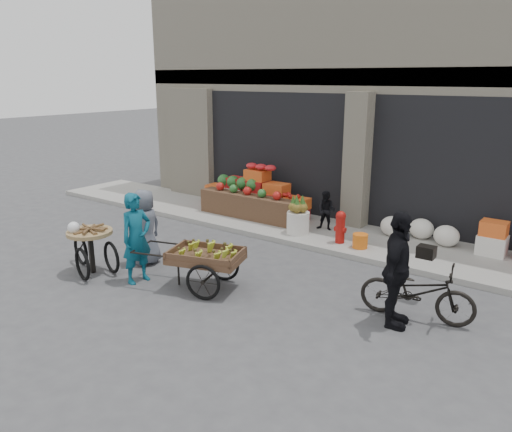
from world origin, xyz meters
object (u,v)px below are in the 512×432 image
Objects in this scene: fire_hydrant at (340,226)px; seated_person at (326,211)px; pineapple_bin at (298,223)px; vendor_woman at (137,238)px; banana_cart at (203,254)px; cyclist at (397,270)px; vendor_grey at (145,227)px; tricycle_cart at (91,244)px; orange_bucket at (360,241)px; bicycle at (417,292)px.

seated_person is (-0.70, 0.65, 0.08)m from fire_hydrant.
vendor_woman is at bearing -104.45° from pineapple_bin.
cyclist is (3.19, 0.67, 0.24)m from banana_cart.
banana_cart is (-0.22, -4.01, 0.06)m from seated_person.
pineapple_bin is 0.73× the size of fire_hydrant.
banana_cart is 1.28m from vendor_woman.
cyclist reaches higher than vendor_grey.
vendor_woman is 1.13× the size of tricycle_cart.
seated_person is at bearing -11.32° from vendor_woman.
tricycle_cart is at bearing -25.50° from vendor_grey.
cyclist is at bearing 28.02° from tricycle_cart.
pineapple_bin is 0.75m from seated_person.
bicycle is at bearing -48.68° from orange_bucket.
fire_hydrant is 0.55m from orange_bucket.
cyclist is at bearing -58.37° from seated_person.
vendor_woman reaches higher than banana_cart.
vendor_grey is (-0.57, 0.70, -0.07)m from vendor_woman.
fire_hydrant is at bearing -52.88° from seated_person.
cyclist is (4.94, 0.44, 0.13)m from vendor_grey.
bicycle is (3.57, -2.34, 0.08)m from pineapple_bin.
banana_cart is at bearing -87.06° from pineapple_bin.
orange_bucket is 2.99m from bicycle.
vendor_grey is at bearing 84.51° from cyclist.
vendor_grey is at bearing 76.76° from tricycle_cart.
seated_person is at bearing 56.31° from pineapple_bin.
seated_person is at bearing 76.36° from tricycle_cart.
fire_hydrant is 0.96m from seated_person.
banana_cart is (-0.92, -3.36, 0.14)m from fire_hydrant.
banana_cart is at bearing -103.20° from seated_person.
vendor_grey is 5.22m from bicycle.
banana_cart reaches higher than orange_bucket.
orange_bucket is at bearing 49.21° from banana_cart.
tricycle_cart is (-2.45, -4.72, -0.02)m from seated_person.
cyclist is at bearing -39.12° from pineapple_bin.
vendor_grey reaches higher than banana_cart.
fire_hydrant is at bearing 57.11° from banana_cart.
seated_person reaches higher than orange_bucket.
bicycle is at bearing -65.36° from vendor_woman.
fire_hydrant is 2.22× the size of orange_bucket.
fire_hydrant reaches higher than pineapple_bin.
vendor_woman is (-1.00, -3.88, 0.46)m from pineapple_bin.
seated_person reaches higher than tricycle_cart.
pineapple_bin is at bearing 46.15° from bicycle.
tricycle_cart is 5.60m from cyclist.
orange_bucket is at bearing -40.26° from seated_person.
pineapple_bin is 0.36× the size of tricycle_cart.
cyclist reaches higher than vendor_woman.
seated_person is 0.56× the size of vendor_woman.
seated_person is at bearing 36.55° from bicycle.
orange_bucket is 0.19× the size of bicycle.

